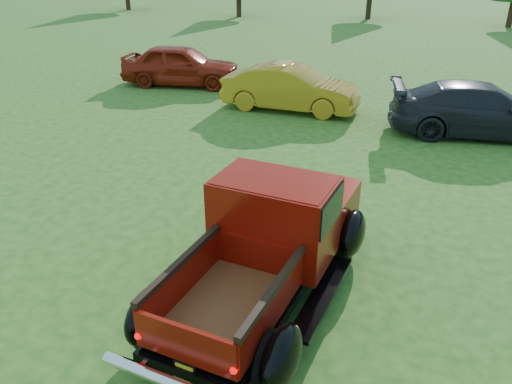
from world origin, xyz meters
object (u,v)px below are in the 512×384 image
show_car_yellow (291,88)px  show_car_grey (481,110)px  pickup_truck (274,236)px  show_car_red (181,65)px

show_car_yellow → show_car_grey: show_car_grey is taller
show_car_grey → pickup_truck: bearing=149.1°
show_car_red → pickup_truck: bearing=-156.5°
pickup_truck → show_car_grey: 8.75m
show_car_red → show_car_grey: (10.00, -2.11, -0.04)m
pickup_truck → show_car_grey: bearing=74.3°
pickup_truck → show_car_yellow: (-2.32, 8.65, -0.13)m
show_car_red → show_car_grey: show_car_red is taller
pickup_truck → show_car_red: size_ratio=1.12×
show_car_yellow → show_car_grey: (5.39, -0.46, 0.00)m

